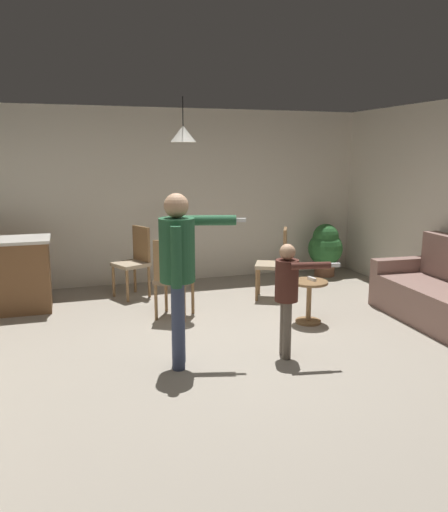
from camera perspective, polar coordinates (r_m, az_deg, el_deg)
name	(u,v)px	position (r m, az deg, el deg)	size (l,w,h in m)	color
ground	(237,351)	(5.38, 1.44, -10.54)	(7.68, 7.68, 0.00)	#9E9384
wall_back	(171,196)	(8.11, -5.93, 6.65)	(6.40, 0.10, 2.70)	silver
couch_floral	(444,295)	(6.72, 23.43, -4.04)	(0.93, 1.84, 1.00)	#8C6B60
kitchen_counter	(1,276)	(7.12, -23.72, -2.03)	(1.26, 0.66, 0.95)	brown
side_table_by_couch	(309,297)	(6.21, 9.49, -4.50)	(0.44, 0.44, 0.52)	olive
person_adult	(179,261)	(4.74, -5.09, -0.58)	(0.85, 0.47, 1.66)	#384260
person_child	(288,288)	(5.05, 7.14, -3.54)	(0.57, 0.40, 1.15)	#60564C
dining_chair_by_counter	(276,260)	(7.15, 5.87, -0.50)	(0.56, 0.56, 1.00)	olive
dining_chair_near_wall	(135,259)	(7.34, -9.94, -0.31)	(0.56, 0.56, 1.00)	olive
dining_chair_centre_back	(172,276)	(6.26, -5.81, -2.22)	(0.58, 0.58, 1.00)	olive
potted_plant_corner	(325,247)	(8.63, 11.28, 0.96)	(0.57, 0.57, 0.87)	brown
spare_remote_on_table	(312,279)	(6.19, 9.82, -2.54)	(0.04, 0.13, 0.04)	white
ceiling_light_pendant	(183,134)	(6.47, -4.59, 13.48)	(0.32, 0.32, 0.55)	silver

